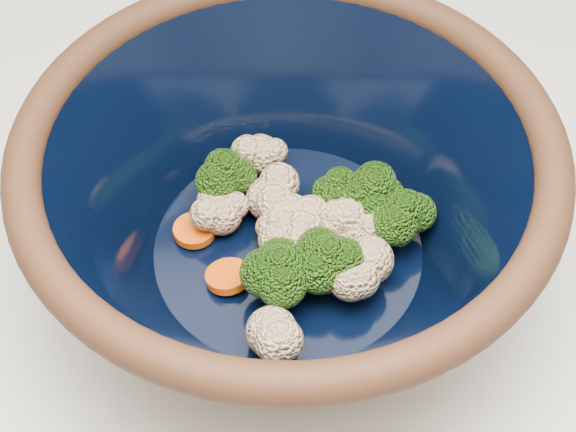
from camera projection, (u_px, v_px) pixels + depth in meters
name	position (u px, v px, depth m)	size (l,w,h in m)	color
counter	(283.00, 414.00, 0.98)	(1.20, 1.20, 0.90)	white
mixing_bowl	(288.00, 202.00, 0.50)	(0.36, 0.36, 0.14)	black
vegetable_pile	(312.00, 225.00, 0.52)	(0.17, 0.18, 0.05)	#608442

